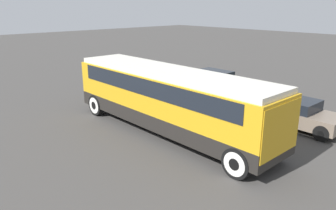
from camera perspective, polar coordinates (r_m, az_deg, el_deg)
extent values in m
plane|color=#423F3D|center=(15.24, 0.00, -4.80)|extent=(120.00, 120.00, 0.00)
cube|color=black|center=(14.95, 0.00, -1.91)|extent=(11.03, 2.44, 0.68)
cube|color=gold|center=(14.62, 0.00, 2.30)|extent=(11.03, 2.44, 1.59)
cube|color=black|center=(14.53, 0.00, 3.78)|extent=(9.71, 2.48, 0.72)
cube|color=silver|center=(14.42, 0.00, 5.79)|extent=(10.81, 2.24, 0.22)
cube|color=gold|center=(11.52, 18.43, -3.93)|extent=(0.36, 2.34, 1.82)
cylinder|color=black|center=(11.45, 11.86, -9.88)|extent=(1.11, 0.28, 1.11)
cylinder|color=silver|center=(11.45, 11.86, -9.88)|extent=(0.86, 0.30, 0.86)
cylinder|color=black|center=(11.45, 11.86, -9.88)|extent=(0.42, 0.32, 0.42)
cylinder|color=black|center=(13.18, 17.57, -6.65)|extent=(1.11, 0.28, 1.11)
cylinder|color=silver|center=(13.18, 17.57, -6.65)|extent=(0.86, 0.30, 0.86)
cylinder|color=black|center=(13.18, 17.57, -6.65)|extent=(0.42, 0.32, 0.42)
cylinder|color=black|center=(17.86, -12.41, -0.01)|extent=(1.11, 0.28, 1.11)
cylinder|color=silver|center=(17.86, -12.41, -0.01)|extent=(0.86, 0.30, 0.86)
cylinder|color=black|center=(17.86, -12.41, -0.01)|extent=(0.42, 0.32, 0.42)
cylinder|color=black|center=(19.01, -6.67, 1.32)|extent=(1.11, 0.28, 1.11)
cylinder|color=silver|center=(19.01, -6.67, 1.32)|extent=(0.86, 0.30, 0.86)
cylinder|color=black|center=(19.01, -6.67, 1.32)|extent=(0.42, 0.32, 0.42)
cube|color=#7A6B5B|center=(16.93, 21.20, -1.65)|extent=(4.36, 1.84, 0.62)
cube|color=black|center=(16.84, 20.87, 0.27)|extent=(2.27, 1.66, 0.49)
cylinder|color=black|center=(15.65, 25.20, -4.49)|extent=(0.72, 0.22, 0.72)
cylinder|color=black|center=(15.65, 25.20, -4.49)|extent=(0.27, 0.26, 0.27)
cylinder|color=black|center=(17.06, 14.85, -1.68)|extent=(0.72, 0.22, 0.72)
cylinder|color=black|center=(17.06, 14.85, -1.68)|extent=(0.27, 0.26, 0.27)
cylinder|color=black|center=(18.43, 17.67, -0.53)|extent=(0.72, 0.22, 0.72)
cylinder|color=black|center=(18.43, 17.67, -0.53)|extent=(0.27, 0.26, 0.27)
cube|color=#BCBCC1|center=(18.94, 8.82, 1.27)|extent=(4.13, 1.78, 0.69)
cube|color=black|center=(18.88, 8.52, 3.22)|extent=(2.15, 1.60, 0.58)
cylinder|color=black|center=(17.47, 11.24, -1.11)|extent=(0.64, 0.22, 0.64)
cylinder|color=black|center=(17.47, 11.24, -1.11)|extent=(0.24, 0.26, 0.24)
cylinder|color=black|center=(18.74, 14.16, -0.07)|extent=(0.64, 0.22, 0.64)
cylinder|color=black|center=(18.74, 14.16, -0.07)|extent=(0.24, 0.26, 0.24)
cylinder|color=black|center=(19.45, 3.60, 1.05)|extent=(0.64, 0.22, 0.64)
cylinder|color=black|center=(19.45, 3.60, 1.05)|extent=(0.24, 0.26, 0.24)
cylinder|color=black|center=(20.59, 6.70, 1.88)|extent=(0.64, 0.22, 0.64)
cylinder|color=black|center=(20.59, 6.70, 1.88)|extent=(0.24, 0.26, 0.24)
cube|color=#2D5638|center=(22.74, 8.29, 3.83)|extent=(4.47, 1.79, 0.60)
cube|color=black|center=(22.73, 8.00, 5.29)|extent=(2.32, 1.61, 0.52)
cylinder|color=black|center=(21.11, 10.63, 2.06)|extent=(0.63, 0.22, 0.63)
cylinder|color=black|center=(21.11, 10.63, 2.06)|extent=(0.24, 0.26, 0.24)
cylinder|color=black|center=(22.39, 13.12, 2.76)|extent=(0.63, 0.22, 0.63)
cylinder|color=black|center=(22.39, 13.12, 2.76)|extent=(0.24, 0.26, 0.24)
cylinder|color=black|center=(23.35, 3.61, 3.76)|extent=(0.63, 0.22, 0.63)
cylinder|color=black|center=(23.35, 3.61, 3.76)|extent=(0.24, 0.26, 0.24)
cylinder|color=black|center=(24.51, 6.23, 4.33)|extent=(0.63, 0.22, 0.63)
cylinder|color=black|center=(24.51, 6.23, 4.33)|extent=(0.24, 0.26, 0.24)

